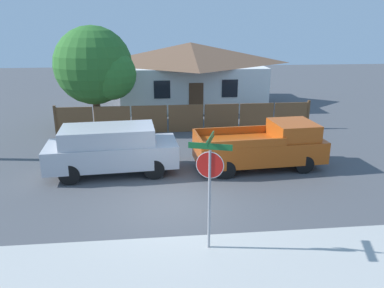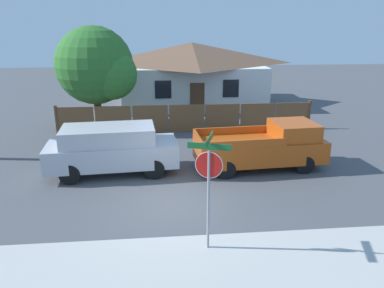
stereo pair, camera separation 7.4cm
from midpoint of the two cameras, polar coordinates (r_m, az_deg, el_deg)
ground_plane at (r=12.21m, az=-2.61°, el=-8.95°), size 80.00×80.00×0.00m
sidewalk_strip at (r=9.15m, az=-1.36°, el=-19.16°), size 36.00×3.20×0.01m
wooden_fence at (r=19.77m, az=-0.70°, el=3.94°), size 13.47×0.12×1.55m
house at (r=26.77m, az=0.05°, el=10.85°), size 10.12×7.63×4.26m
oak_tree at (r=20.80m, az=-14.01°, el=11.26°), size 4.33×4.12×5.44m
red_suv at (r=14.47m, az=-11.99°, el=-0.63°), size 4.98×2.21×1.85m
orange_pickup at (r=15.03m, az=11.12°, el=-0.38°), size 5.13×2.27×1.82m
stop_sign at (r=9.08m, az=2.82°, el=-4.58°), size 1.01×0.91×3.00m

